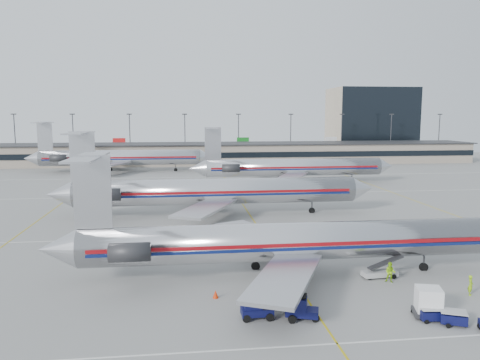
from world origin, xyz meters
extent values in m
plane|color=gray|center=(0.00, 0.00, 0.00)|extent=(260.00, 260.00, 0.00)
cube|color=silver|center=(0.00, 10.00, 0.01)|extent=(160.00, 0.15, 0.02)
cube|color=gray|center=(0.00, 98.00, 3.00)|extent=(160.00, 16.00, 6.00)
cube|color=black|center=(0.00, 89.90, 3.20)|extent=(160.00, 0.20, 1.60)
cube|color=#2D2D30|center=(0.00, 98.00, 6.10)|extent=(162.00, 17.00, 0.30)
cylinder|color=#38383D|center=(-63.00, 112.00, 7.50)|extent=(0.30, 0.30, 15.00)
cube|color=#2D2D30|center=(-63.00, 112.00, 15.10)|extent=(1.60, 0.40, 0.35)
cylinder|color=#38383D|center=(-45.00, 112.00, 7.50)|extent=(0.30, 0.30, 15.00)
cube|color=#2D2D30|center=(-45.00, 112.00, 15.10)|extent=(1.60, 0.40, 0.35)
cylinder|color=#38383D|center=(-27.00, 112.00, 7.50)|extent=(0.30, 0.30, 15.00)
cube|color=#2D2D30|center=(-27.00, 112.00, 15.10)|extent=(1.60, 0.40, 0.35)
cylinder|color=#38383D|center=(-9.00, 112.00, 7.50)|extent=(0.30, 0.30, 15.00)
cube|color=#2D2D30|center=(-9.00, 112.00, 15.10)|extent=(1.60, 0.40, 0.35)
cylinder|color=#38383D|center=(9.00, 112.00, 7.50)|extent=(0.30, 0.30, 15.00)
cube|color=#2D2D30|center=(9.00, 112.00, 15.10)|extent=(1.60, 0.40, 0.35)
cylinder|color=#38383D|center=(27.00, 112.00, 7.50)|extent=(0.30, 0.30, 15.00)
cube|color=#2D2D30|center=(27.00, 112.00, 15.10)|extent=(1.60, 0.40, 0.35)
cylinder|color=#38383D|center=(45.00, 112.00, 7.50)|extent=(0.30, 0.30, 15.00)
cube|color=#2D2D30|center=(45.00, 112.00, 15.10)|extent=(1.60, 0.40, 0.35)
cylinder|color=#38383D|center=(63.00, 112.00, 7.50)|extent=(0.30, 0.30, 15.00)
cube|color=#2D2D30|center=(63.00, 112.00, 15.10)|extent=(1.60, 0.40, 0.35)
cylinder|color=#38383D|center=(81.00, 112.00, 7.50)|extent=(0.30, 0.30, 15.00)
cube|color=#2D2D30|center=(81.00, 112.00, 15.10)|extent=(1.60, 0.40, 0.35)
cube|color=tan|center=(62.00, 128.00, 12.50)|extent=(30.00, 20.00, 25.00)
cylinder|color=silver|center=(-0.18, -5.07, 3.25)|extent=(37.13, 3.43, 3.43)
cone|color=#B7B8BC|center=(-20.41, -5.07, 3.25)|extent=(3.34, 3.43, 3.43)
cube|color=maroon|center=(-0.18, -6.79, 3.39)|extent=(35.27, 0.05, 0.32)
cube|color=#0B1750|center=(-0.18, -6.79, 3.02)|extent=(35.27, 0.05, 0.26)
cube|color=#B7B8BC|center=(-2.03, 1.43, 2.32)|extent=(8.63, 12.58, 0.30)
cube|color=#B7B8BC|center=(-2.03, -11.56, 2.32)|extent=(8.63, 12.58, 0.30)
cube|color=#B7B8BC|center=(-17.35, -5.07, 8.12)|extent=(3.16, 0.23, 6.31)
cube|color=#B7B8BC|center=(-17.63, -5.07, 11.09)|extent=(2.23, 9.75, 0.17)
cylinder|color=#2D2D30|center=(-14.10, -2.42, 3.53)|extent=(3.34, 1.58, 1.58)
cylinder|color=#2D2D30|center=(-14.10, -7.71, 3.53)|extent=(3.34, 1.58, 1.58)
cylinder|color=#2D2D30|center=(12.82, -5.07, 0.77)|extent=(0.19, 0.19, 1.53)
cylinder|color=#2D2D30|center=(-2.96, -7.29, 0.77)|extent=(0.19, 0.19, 1.53)
cylinder|color=#2D2D30|center=(-2.96, -2.84, 0.77)|extent=(0.19, 0.19, 1.53)
cylinder|color=black|center=(12.82, -5.07, 0.32)|extent=(0.84, 0.28, 0.84)
cylinder|color=silver|center=(-4.78, 22.07, 3.57)|extent=(40.83, 3.78, 3.78)
cone|color=silver|center=(17.26, 22.07, 3.57)|extent=(3.27, 3.78, 3.78)
cone|color=#B7B8BC|center=(-27.04, 22.07, 3.57)|extent=(3.67, 3.78, 3.78)
cube|color=maroon|center=(-4.78, 20.17, 3.73)|extent=(38.79, 0.05, 0.36)
cube|color=#0B1750|center=(-4.78, 20.17, 3.32)|extent=(38.79, 0.05, 0.29)
cube|color=#B7B8BC|center=(-6.83, 29.22, 2.55)|extent=(9.49, 13.84, 0.33)
cube|color=#B7B8BC|center=(-6.83, 14.93, 2.55)|extent=(9.49, 13.84, 0.33)
cube|color=#B7B8BC|center=(-23.67, 22.07, 8.93)|extent=(3.47, 0.26, 6.94)
cube|color=#B7B8BC|center=(-23.98, 22.07, 12.20)|extent=(2.45, 10.72, 0.18)
cylinder|color=#2D2D30|center=(-20.10, 24.98, 3.88)|extent=(3.67, 1.74, 1.74)
cylinder|color=#2D2D30|center=(-20.10, 19.16, 3.88)|extent=(3.67, 1.74, 1.74)
cylinder|color=#2D2D30|center=(9.51, 22.07, 0.84)|extent=(0.20, 0.20, 1.68)
cylinder|color=#2D2D30|center=(-7.85, 19.62, 0.84)|extent=(0.20, 0.20, 1.68)
cylinder|color=#2D2D30|center=(-7.85, 24.52, 0.84)|extent=(0.20, 0.20, 1.68)
cylinder|color=black|center=(9.51, 22.07, 0.36)|extent=(0.92, 0.31, 0.92)
cylinder|color=silver|center=(14.17, 53.05, 3.51)|extent=(38.16, 3.72, 3.72)
cone|color=silver|center=(34.86, 53.05, 3.51)|extent=(3.21, 3.72, 3.72)
cone|color=#B7B8BC|center=(-6.72, 53.05, 3.51)|extent=(3.62, 3.72, 3.72)
cube|color=maroon|center=(14.17, 51.18, 3.67)|extent=(36.25, 0.05, 0.35)
cube|color=#0B1750|center=(14.17, 51.18, 3.26)|extent=(36.25, 0.05, 0.28)
cube|color=#B7B8BC|center=(12.16, 60.08, 2.51)|extent=(9.34, 13.61, 0.32)
cube|color=#B7B8BC|center=(12.16, 46.02, 2.51)|extent=(9.34, 13.61, 0.32)
cube|color=#B7B8BC|center=(-3.41, 53.05, 8.79)|extent=(3.41, 0.25, 6.83)
cube|color=#B7B8BC|center=(-3.71, 53.05, 12.00)|extent=(2.41, 10.54, 0.18)
cylinder|color=#2D2D30|center=(0.11, 55.91, 3.82)|extent=(3.62, 1.71, 1.71)
cylinder|color=#2D2D30|center=(0.11, 50.19, 3.82)|extent=(3.62, 1.71, 1.71)
cylinder|color=#2D2D30|center=(27.22, 53.05, 0.83)|extent=(0.20, 0.20, 1.66)
cylinder|color=#2D2D30|center=(11.16, 50.64, 0.83)|extent=(0.20, 0.20, 1.66)
cylinder|color=#2D2D30|center=(11.16, 55.46, 0.83)|extent=(0.20, 0.20, 1.66)
cylinder|color=black|center=(27.22, 53.05, 0.35)|extent=(0.90, 0.30, 0.90)
cylinder|color=silver|center=(-25.70, 78.82, 3.77)|extent=(40.88, 3.98, 3.98)
cone|color=silver|center=(-3.54, 78.82, 3.77)|extent=(3.44, 3.98, 3.98)
cone|color=#B7B8BC|center=(-48.08, 78.82, 3.77)|extent=(3.87, 3.98, 3.98)
cube|color=maroon|center=(-25.70, 76.82, 3.93)|extent=(38.84, 0.05, 0.38)
cube|color=#0B1750|center=(-25.70, 76.82, 3.50)|extent=(38.84, 0.05, 0.30)
cube|color=#B7B8BC|center=(-27.85, 86.36, 2.69)|extent=(10.01, 14.59, 0.34)
cube|color=#B7B8BC|center=(-27.85, 71.29, 2.69)|extent=(10.01, 14.59, 0.34)
cube|color=#B7B8BC|center=(-44.53, 78.82, 9.41)|extent=(3.66, 0.27, 7.32)
cube|color=#B7B8BC|center=(-44.85, 78.82, 12.86)|extent=(2.58, 11.30, 0.19)
cylinder|color=#2D2D30|center=(-40.76, 81.89, 4.09)|extent=(3.87, 1.83, 1.83)
cylinder|color=#2D2D30|center=(-40.76, 75.76, 4.09)|extent=(3.87, 1.83, 1.83)
cylinder|color=#2D2D30|center=(-11.71, 78.82, 0.89)|extent=(0.22, 0.22, 1.78)
cylinder|color=#2D2D30|center=(-28.93, 76.24, 0.89)|extent=(0.22, 0.22, 1.78)
cylinder|color=#2D2D30|center=(-28.93, 81.41, 0.89)|extent=(0.22, 0.22, 1.78)
cylinder|color=black|center=(-11.71, 78.82, 0.38)|extent=(0.97, 0.32, 0.97)
cube|color=#0A0C39|center=(-4.53, -13.68, 0.57)|extent=(2.34, 1.24, 0.52)
cube|color=#0A0C39|center=(-4.85, -13.68, 1.20)|extent=(1.29, 1.09, 0.94)
cube|color=black|center=(-4.85, -13.68, 1.83)|extent=(1.24, 1.04, 0.08)
cylinder|color=black|center=(-3.70, -13.16, 0.29)|extent=(0.59, 0.19, 0.59)
cylinder|color=black|center=(-3.70, -14.20, 0.29)|extent=(0.59, 0.19, 0.59)
cylinder|color=black|center=(-5.37, -13.16, 0.29)|extent=(0.59, 0.19, 0.59)
cylinder|color=black|center=(-5.37, -14.20, 0.29)|extent=(0.59, 0.19, 0.59)
cube|color=#0A0C39|center=(-1.35, -14.23, 0.58)|extent=(2.56, 1.84, 0.53)
cube|color=#0A0C39|center=(-1.66, -14.23, 1.21)|extent=(1.53, 1.40, 0.95)
cube|color=black|center=(-1.66, -14.23, 1.84)|extent=(1.47, 1.33, 0.08)
cylinder|color=black|center=(-0.51, -13.70, 0.29)|extent=(0.59, 0.19, 0.59)
cylinder|color=black|center=(-0.51, -14.76, 0.29)|extent=(0.59, 0.19, 0.59)
cylinder|color=black|center=(-2.19, -13.70, 0.29)|extent=(0.59, 0.19, 0.59)
cylinder|color=black|center=(-2.19, -14.76, 0.29)|extent=(0.59, 0.19, 0.59)
cube|color=#0A0C39|center=(8.98, -16.29, 0.50)|extent=(2.07, 1.78, 0.64)
cube|color=#A6A6A6|center=(8.98, -16.29, 0.96)|extent=(2.07, 1.78, 0.05)
cylinder|color=black|center=(9.62, -15.79, 0.16)|extent=(0.33, 0.13, 0.33)
cylinder|color=black|center=(9.62, -16.79, 0.16)|extent=(0.33, 0.13, 0.33)
cylinder|color=black|center=(8.34, -15.79, 0.16)|extent=(0.33, 0.13, 0.33)
cylinder|color=black|center=(8.34, -16.79, 0.16)|extent=(0.33, 0.13, 0.33)
cube|color=#0A0C39|center=(7.82, -15.48, 0.49)|extent=(1.81, 1.33, 0.63)
cube|color=#A6A6A6|center=(7.82, -15.48, 0.94)|extent=(1.81, 1.33, 0.05)
cylinder|color=black|center=(8.44, -14.99, 0.16)|extent=(0.32, 0.13, 0.32)
cylinder|color=black|center=(8.44, -15.97, 0.16)|extent=(0.32, 0.13, 0.32)
cylinder|color=black|center=(7.19, -14.99, 0.16)|extent=(0.32, 0.13, 0.32)
cylinder|color=black|center=(7.19, -15.97, 0.16)|extent=(0.32, 0.13, 0.32)
cube|color=#2D2D30|center=(7.91, -14.83, 0.29)|extent=(2.46, 2.22, 0.34)
cube|color=white|center=(7.91, -14.83, 1.32)|extent=(2.09, 2.01, 1.72)
cylinder|color=black|center=(8.71, -14.15, 0.14)|extent=(0.28, 0.14, 0.28)
cylinder|color=black|center=(8.71, -15.52, 0.14)|extent=(0.28, 0.14, 0.28)
cylinder|color=black|center=(7.10, -14.15, 0.14)|extent=(0.28, 0.14, 0.28)
cylinder|color=black|center=(7.10, -15.52, 0.14)|extent=(0.28, 0.14, 0.28)
cube|color=#A6A6A6|center=(7.85, -6.47, 0.40)|extent=(3.27, 1.46, 0.44)
cube|color=#2D2D30|center=(8.38, -6.47, 1.41)|extent=(3.28, 1.11, 1.14)
cylinder|color=black|center=(8.99, -5.98, 0.22)|extent=(0.44, 0.14, 0.44)
cylinder|color=black|center=(8.99, -6.95, 0.22)|extent=(0.44, 0.14, 0.44)
cylinder|color=black|center=(6.70, -5.98, 0.22)|extent=(0.44, 0.14, 0.44)
cylinder|color=black|center=(6.70, -6.95, 0.22)|extent=(0.44, 0.14, 0.44)
imported|color=#91CA13|center=(13.47, -11.35, 0.84)|extent=(0.67, 0.73, 1.67)
imported|color=#94D313|center=(8.26, -7.73, 0.91)|extent=(1.11, 1.05, 1.81)
cone|color=red|center=(-7.24, -9.45, 0.32)|extent=(0.58, 0.58, 0.65)
camera|label=1|loc=(-9.63, -45.39, 14.54)|focal=35.00mm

